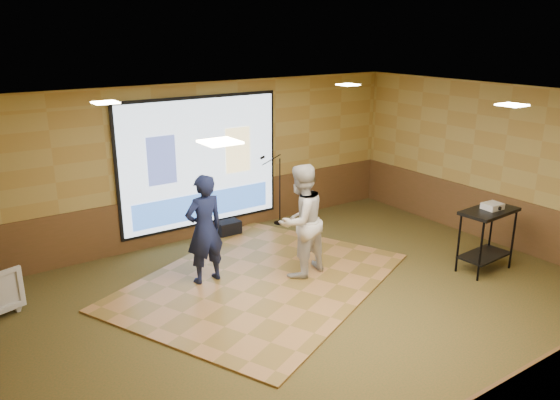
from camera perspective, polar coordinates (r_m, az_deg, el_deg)
ground at (r=8.31m, az=3.02°, el=-10.86°), size 9.00×9.00×0.00m
room_shell at (r=7.54m, az=3.28°, el=3.28°), size 9.04×7.04×3.02m
wainscot_back at (r=10.86m, az=-8.12°, el=-1.31°), size 9.00×0.04×0.95m
wainscot_right at (r=11.21m, az=21.62°, el=-1.80°), size 0.04×7.00×0.95m
projector_screen at (r=10.54m, az=-8.25°, el=3.78°), size 3.32×0.06×2.52m
downlight_nw at (r=7.98m, az=-17.78°, el=9.67°), size 0.32×0.32×0.02m
downlight_ne at (r=10.15m, az=7.12°, el=11.87°), size 0.32×0.32×0.02m
downlight_sw at (r=4.95m, az=-6.29°, el=6.04°), size 0.32×0.32×0.02m
downlight_se at (r=7.99m, az=23.08°, el=9.13°), size 0.32×0.32×0.02m
dance_floor at (r=8.99m, az=-2.03°, el=-8.42°), size 5.46×4.93×0.03m
player_left at (r=8.69m, az=-7.90°, el=-3.04°), size 0.67×0.46×1.78m
player_right at (r=8.84m, az=2.18°, el=-2.19°), size 1.03×0.88×1.87m
av_table at (r=9.74m, az=20.87°, el=-2.63°), size 1.03×0.54×1.08m
projector at (r=9.68m, az=21.31°, el=-0.60°), size 0.32×0.27×0.10m
mic_stand at (r=11.37m, az=-0.25°, el=-0.15°), size 0.60×0.24×1.52m
duffel_bag at (r=10.92m, az=-5.41°, el=-2.94°), size 0.46×0.31×0.29m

